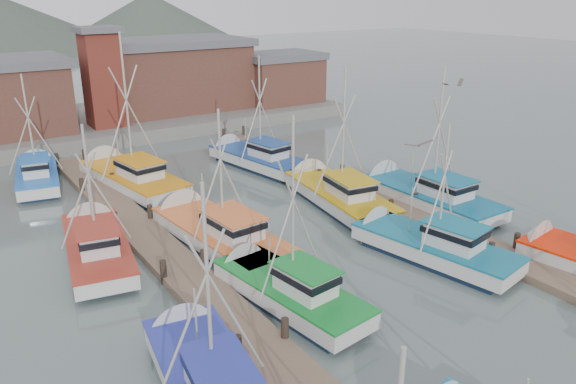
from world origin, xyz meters
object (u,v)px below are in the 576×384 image
lookout_tower (103,76)px  boat_8 (215,232)px  boat_4 (283,288)px  boat_12 (128,176)px

lookout_tower → boat_8: (-2.06, -25.38, -4.87)m
lookout_tower → boat_4: 32.76m
boat_12 → lookout_tower: bearing=69.4°
boat_4 → boat_12: size_ratio=0.80×
boat_4 → boat_8: (0.28, 6.94, -0.00)m
boat_8 → boat_12: boat_12 is taller
boat_4 → boat_8: boat_4 is taller
lookout_tower → boat_4: size_ratio=0.95×
lookout_tower → boat_8: 25.92m
boat_12 → boat_4: bearing=-97.5°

